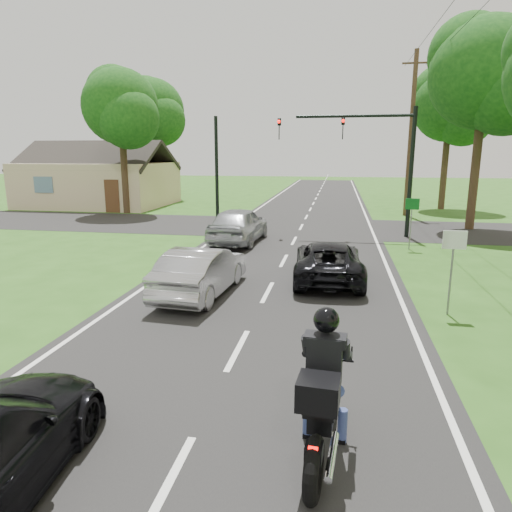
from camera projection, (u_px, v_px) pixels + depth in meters
The scene contains 17 objects.
ground at pixel (238, 350), 9.32m from camera, with size 140.00×140.00×0.00m, color #275016.
road at pixel (289, 250), 18.92m from camera, with size 8.00×100.00×0.01m, color black.
cross_road at pixel (301, 227), 24.68m from camera, with size 60.00×7.00×0.01m, color black.
motorcycle_rider at pixel (323, 401), 5.87m from camera, with size 0.71×2.42×2.09m.
dark_suv at pixel (328, 261), 14.32m from camera, with size 2.04×4.43×1.23m, color black.
silver_sedan at pixel (201, 271), 12.82m from camera, with size 1.45×4.16×1.37m, color #AAAAAF.
silver_suv at pixel (239, 225), 20.27m from camera, with size 1.90×4.71×1.61m, color #A0A4A8.
traffic_signal at pixel (371, 148), 21.26m from camera, with size 6.38×0.44×6.00m.
signal_pole_far at pixel (217, 169), 26.83m from camera, with size 0.20×0.20×6.00m, color black.
utility_pole_far at pixel (411, 134), 28.24m from camera, with size 1.60×0.28×10.00m.
sign_white at pixel (453, 252), 11.02m from camera, with size 0.55×0.07×2.12m.
sign_green at pixel (412, 211), 18.66m from camera, with size 0.55×0.07×2.12m.
tree_row_d at pixel (493, 79), 22.19m from camera, with size 5.76×5.58×10.45m.
tree_row_e at pixel (455, 109), 30.92m from camera, with size 5.28×5.12×9.61m.
tree_left_near at pixel (123, 111), 28.88m from camera, with size 5.12×4.96×9.22m.
tree_left_far at pixel (155, 114), 38.66m from camera, with size 5.76×5.58×10.14m.
house at pixel (100, 182), 34.72m from camera, with size 10.20×8.00×4.84m.
Camera 1 is at (1.89, -8.46, 3.94)m, focal length 32.00 mm.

